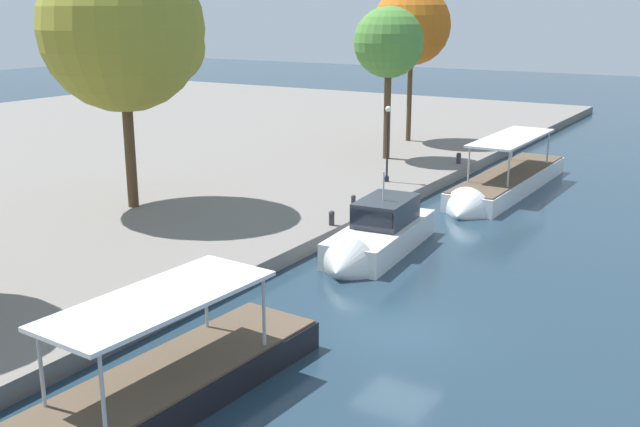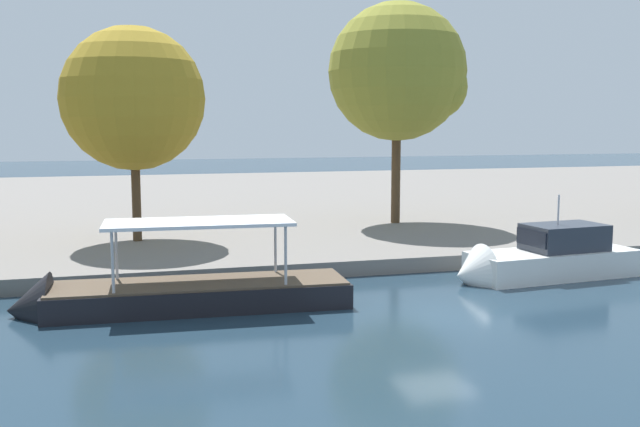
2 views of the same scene
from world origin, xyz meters
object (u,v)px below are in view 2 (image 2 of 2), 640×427
at_px(tour_boat_1, 170,298).
at_px(tree_1, 402,72).
at_px(mooring_bollard_1, 573,237).
at_px(mooring_bollard_2, 525,242).
at_px(tree_2, 133,100).
at_px(motor_yacht_2, 541,262).

relative_size(tour_boat_1, tree_1, 0.93).
distance_m(tour_boat_1, mooring_bollard_1, 19.69).
xyz_separation_m(mooring_bollard_2, tree_2, (-17.15, 7.52, 6.54)).
bearing_deg(tree_2, mooring_bollard_1, -19.46).
height_order(mooring_bollard_1, tree_2, tree_2).
distance_m(tour_boat_1, mooring_bollard_2, 16.80).
bearing_deg(mooring_bollard_1, tree_2, 160.54).
height_order(tree_1, tree_2, tree_1).
height_order(motor_yacht_2, tree_1, tree_1).
xyz_separation_m(mooring_bollard_1, tree_2, (-20.01, 7.07, 6.49)).
bearing_deg(tree_2, mooring_bollard_2, -23.67).
distance_m(mooring_bollard_1, tree_2, 22.19).
height_order(tour_boat_1, mooring_bollard_2, tour_boat_1).
bearing_deg(tour_boat_1, tree_2, -82.94).
distance_m(motor_yacht_2, tree_2, 20.45).
relative_size(motor_yacht_2, mooring_bollard_1, 10.81).
bearing_deg(tree_1, mooring_bollard_1, -62.33).
xyz_separation_m(motor_yacht_2, tree_1, (-1.28, 12.77, 8.74)).
xyz_separation_m(tour_boat_1, tree_2, (-0.81, 11.38, 7.19)).
relative_size(mooring_bollard_2, tree_1, 0.06).
height_order(tour_boat_1, tree_1, tree_1).
height_order(motor_yacht_2, mooring_bollard_2, motor_yacht_2).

